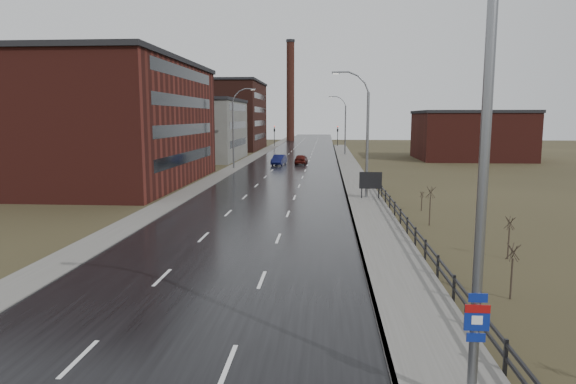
% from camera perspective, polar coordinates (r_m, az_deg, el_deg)
% --- Properties ---
extents(road, '(14.00, 300.00, 0.06)m').
position_cam_1_polar(road, '(70.75, 0.06, 2.39)').
color(road, black).
rests_on(road, ground).
extents(sidewalk_right, '(3.20, 180.00, 0.18)m').
position_cam_1_polar(sidewalk_right, '(45.90, 8.52, -0.86)').
color(sidewalk_right, '#595651').
rests_on(sidewalk_right, ground).
extents(curb_right, '(0.16, 180.00, 0.18)m').
position_cam_1_polar(curb_right, '(45.81, 6.62, -0.84)').
color(curb_right, slate).
rests_on(curb_right, ground).
extents(sidewalk_left, '(2.40, 260.00, 0.12)m').
position_cam_1_polar(sidewalk_left, '(71.81, -6.49, 2.44)').
color(sidewalk_left, '#595651').
rests_on(sidewalk_left, ground).
extents(warehouse_near, '(22.44, 28.56, 13.50)m').
position_cam_1_polar(warehouse_near, '(61.06, -21.27, 7.21)').
color(warehouse_near, '#471914').
rests_on(warehouse_near, ground).
extents(warehouse_mid, '(16.32, 20.40, 10.50)m').
position_cam_1_polar(warehouse_mid, '(91.19, -10.53, 6.87)').
color(warehouse_mid, slate).
rests_on(warehouse_mid, ground).
extents(warehouse_far, '(26.52, 24.48, 15.50)m').
position_cam_1_polar(warehouse_far, '(121.49, -9.25, 8.40)').
color(warehouse_far, '#331611').
rests_on(warehouse_far, ground).
extents(building_right, '(18.36, 16.32, 8.50)m').
position_cam_1_polar(building_right, '(95.61, 19.61, 5.99)').
color(building_right, '#471914').
rests_on(building_right, ground).
extents(smokestack, '(2.70, 2.70, 30.70)m').
position_cam_1_polar(smokestack, '(160.78, 0.27, 11.22)').
color(smokestack, '#331611').
rests_on(smokestack, ground).
extents(streetlight_main, '(3.91, 0.29, 12.11)m').
position_cam_1_polar(streetlight_main, '(12.70, 19.48, 2.09)').
color(streetlight_main, slate).
rests_on(streetlight_main, ground).
extents(streetlight_right_mid, '(3.36, 0.28, 11.35)m').
position_cam_1_polar(streetlight_right_mid, '(46.33, 8.46, 6.37)').
color(streetlight_right_mid, slate).
rests_on(streetlight_right_mid, ground).
extents(streetlight_left, '(3.36, 0.28, 11.35)m').
position_cam_1_polar(streetlight_left, '(73.33, -5.88, 7.10)').
color(streetlight_left, slate).
rests_on(streetlight_left, ground).
extents(streetlight_right_far, '(3.36, 0.28, 11.35)m').
position_cam_1_polar(streetlight_right_far, '(100.26, 6.22, 7.41)').
color(streetlight_right_far, slate).
rests_on(streetlight_right_far, ground).
extents(guardrail, '(0.10, 53.05, 1.10)m').
position_cam_1_polar(guardrail, '(29.71, 14.20, -4.82)').
color(guardrail, black).
rests_on(guardrail, ground).
extents(shrub_c, '(0.55, 0.58, 2.31)m').
position_cam_1_polar(shrub_c, '(22.80, 23.63, -7.93)').
color(shrub_c, '#382D23').
rests_on(shrub_c, ground).
extents(shrub_d, '(0.53, 0.56, 2.25)m').
position_cam_1_polar(shrub_d, '(29.05, 23.34, -4.58)').
color(shrub_d, '#382D23').
rests_on(shrub_d, ground).
extents(shrub_e, '(0.63, 0.67, 2.69)m').
position_cam_1_polar(shrub_e, '(36.19, 15.51, -1.38)').
color(shrub_e, '#382D23').
rests_on(shrub_e, ground).
extents(shrub_f, '(0.38, 0.39, 1.54)m').
position_cam_1_polar(shrub_f, '(41.80, 14.64, -0.93)').
color(shrub_f, '#382D23').
rests_on(shrub_f, ground).
extents(billboard, '(1.99, 0.17, 2.54)m').
position_cam_1_polar(billboard, '(46.01, 9.16, 1.18)').
color(billboard, black).
rests_on(billboard, ground).
extents(traffic_light_left, '(0.58, 2.73, 5.30)m').
position_cam_1_polar(traffic_light_left, '(130.88, -1.53, 7.11)').
color(traffic_light_left, black).
rests_on(traffic_light_left, ground).
extents(traffic_light_right, '(0.58, 2.73, 5.30)m').
position_cam_1_polar(traffic_light_right, '(130.25, 5.54, 7.07)').
color(traffic_light_right, black).
rests_on(traffic_light_right, ground).
extents(car_near, '(2.17, 4.88, 1.56)m').
position_cam_1_polar(car_near, '(79.25, -1.01, 3.56)').
color(car_near, '#0B0F3B').
rests_on(car_near, ground).
extents(car_far, '(2.07, 4.62, 1.54)m').
position_cam_1_polar(car_far, '(80.79, 1.47, 3.65)').
color(car_far, '#440F0B').
rests_on(car_far, ground).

